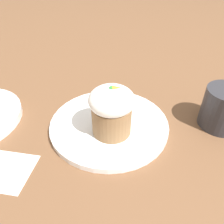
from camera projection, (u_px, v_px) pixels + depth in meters
name	position (u px, v px, depth m)	size (l,w,h in m)	color
ground_plane	(109.00, 126.00, 0.45)	(4.00, 4.00, 0.00)	brown
dessert_plate	(109.00, 124.00, 0.45)	(0.24, 0.24, 0.01)	white
carrot_cake	(112.00, 110.00, 0.40)	(0.08, 0.08, 0.10)	olive
spoon	(118.00, 113.00, 0.47)	(0.05, 0.12, 0.01)	#B7B7BC
paper_napkin	(4.00, 170.00, 0.36)	(0.12, 0.11, 0.00)	white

